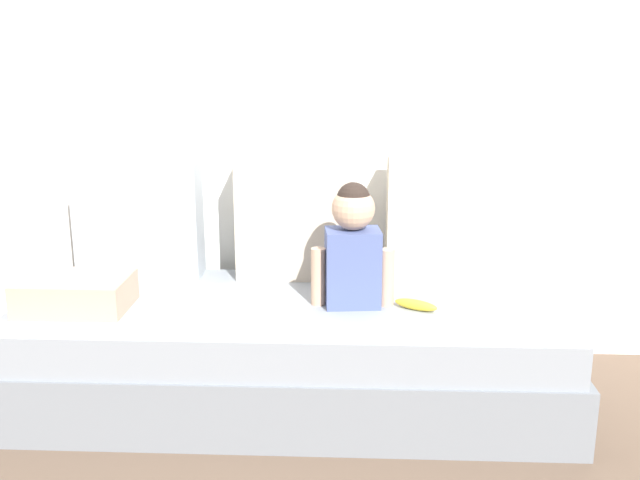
{
  "coord_description": "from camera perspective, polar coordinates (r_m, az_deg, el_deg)",
  "views": [
    {
      "loc": [
        0.24,
        -2.66,
        1.36
      ],
      "look_at": [
        0.12,
        0.0,
        0.66
      ],
      "focal_mm": 40.96,
      "sensor_mm": 36.0,
      "label": 1
    }
  ],
  "objects": [
    {
      "name": "throw_pillow_center",
      "position": [
        3.08,
        -2.04,
        1.82
      ],
      "size": [
        0.48,
        0.16,
        0.53
      ],
      "primitive_type": "cube",
      "color": "#C1B29E",
      "rests_on": "couch"
    },
    {
      "name": "throw_pillow_right",
      "position": [
        3.1,
        10.31,
        1.66
      ],
      "size": [
        0.55,
        0.16,
        0.53
      ],
      "primitive_type": "cube",
      "color": "beige",
      "rests_on": "couch"
    },
    {
      "name": "toddler",
      "position": [
        2.74,
        2.58,
        -0.45
      ],
      "size": [
        0.32,
        0.17,
        0.48
      ],
      "color": "#4C5B93",
      "rests_on": "couch"
    },
    {
      "name": "throw_pillow_left",
      "position": [
        3.2,
        -13.97,
        1.54
      ],
      "size": [
        0.53,
        0.16,
        0.49
      ],
      "primitive_type": "cube",
      "color": "#B2BCC6",
      "rests_on": "couch"
    },
    {
      "name": "folded_blanket",
      "position": [
        2.9,
        -18.55,
        -3.95
      ],
      "size": [
        0.4,
        0.28,
        0.12
      ],
      "primitive_type": "cube",
      "color": "tan",
      "rests_on": "couch"
    },
    {
      "name": "banana",
      "position": [
        2.77,
        7.5,
        -5.03
      ],
      "size": [
        0.17,
        0.12,
        0.04
      ],
      "primitive_type": "ellipsoid",
      "rotation": [
        0.0,
        0.0,
        -0.49
      ],
      "color": "yellow",
      "rests_on": "couch"
    },
    {
      "name": "back_wall",
      "position": [
        3.23,
        -1.8,
        11.47
      ],
      "size": [
        5.34,
        0.1,
        2.36
      ],
      "primitive_type": "cube",
      "color": "white",
      "rests_on": "ground"
    },
    {
      "name": "couch",
      "position": [
        2.92,
        -2.47,
        -8.73
      ],
      "size": [
        2.14,
        0.85,
        0.41
      ],
      "color": "gray",
      "rests_on": "ground"
    },
    {
      "name": "ground_plane",
      "position": [
        3.0,
        -2.43,
        -12.29
      ],
      "size": [
        12.0,
        12.0,
        0.0
      ],
      "primitive_type": "plane",
      "color": "brown"
    }
  ]
}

